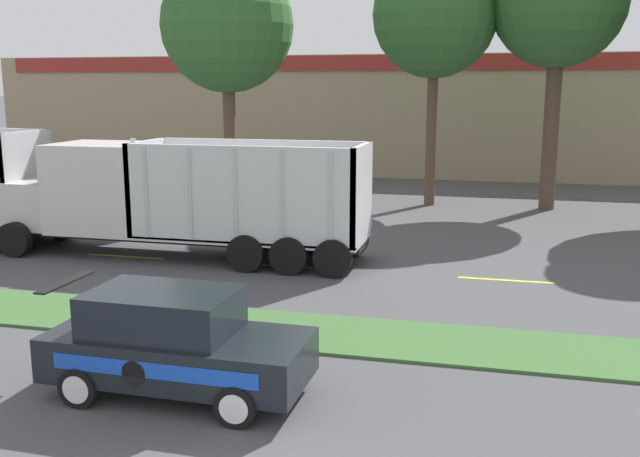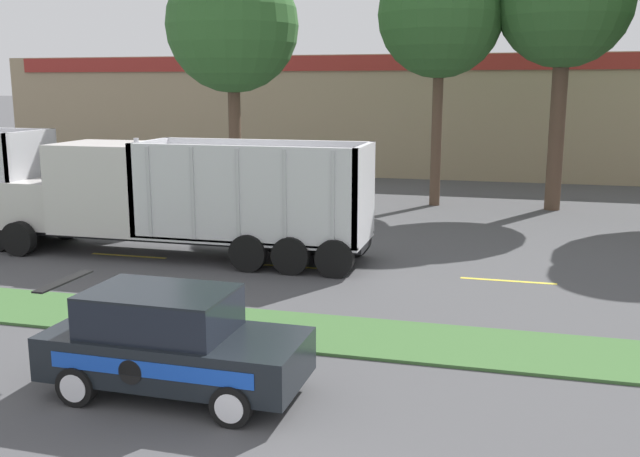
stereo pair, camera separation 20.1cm
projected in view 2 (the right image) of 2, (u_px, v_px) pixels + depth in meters
The scene contains 9 objects.
grass_verge at pixel (348, 336), 14.16m from camera, with size 120.00×2.20×0.06m, color #3D6633.
centre_line_3 at pixel (129, 256), 20.92m from camera, with size 2.40×0.14×0.01m, color yellow.
centre_line_4 at pixel (305, 267), 19.58m from camera, with size 2.40×0.14×0.01m, color yellow.
centre_line_5 at pixel (508, 281), 18.24m from camera, with size 2.40×0.14×0.01m, color yellow.
dump_truck_trail at pixel (146, 199), 20.86m from camera, with size 11.12×2.67×3.49m.
rally_car at pixel (171, 342), 11.44m from camera, with size 4.22×1.95×1.75m.
store_building_backdrop at pixel (375, 113), 43.98m from camera, with size 42.64×12.10×6.54m.
tree_behind_left at pixel (232, 12), 27.84m from camera, with size 5.21×5.21×11.13m.
tree_behind_centre at pixel (441, 2), 28.24m from camera, with size 4.99×4.99×11.42m.
Camera 2 is at (2.87, -5.88, 4.91)m, focal length 40.00 mm.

